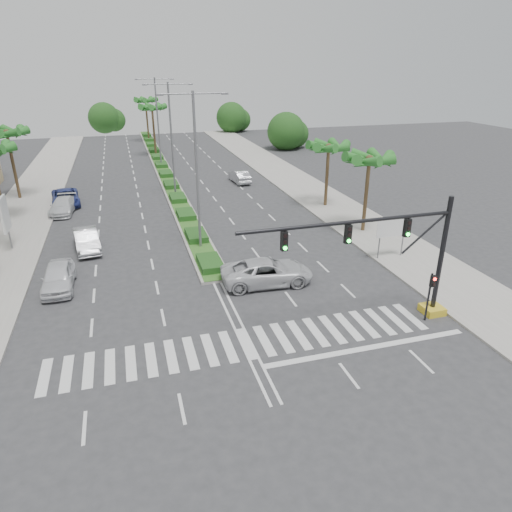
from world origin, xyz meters
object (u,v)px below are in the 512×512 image
at_px(car_parked_b, 87,240).
at_px(car_right, 240,176).
at_px(car_parked_a, 58,277).
at_px(car_crossing, 267,272).
at_px(car_parked_c, 66,198).
at_px(car_parked_d, 63,206).

relative_size(car_parked_b, car_right, 1.08).
height_order(car_parked_a, car_right, car_parked_a).
xyz_separation_m(car_parked_a, car_crossing, (13.41, -3.21, 0.03)).
bearing_deg(car_crossing, car_parked_b, 53.92).
bearing_deg(car_parked_a, car_right, 52.83).
bearing_deg(car_crossing, car_right, -7.35).
relative_size(car_parked_a, car_parked_b, 0.97).
height_order(car_crossing, car_right, car_crossing).
height_order(car_parked_a, car_parked_c, car_parked_a).
bearing_deg(car_parked_b, car_right, 38.41).
relative_size(car_crossing, car_right, 1.33).
bearing_deg(car_parked_b, car_crossing, -47.32).
distance_m(car_parked_c, car_parked_d, 2.97).
relative_size(car_parked_a, car_crossing, 0.79).
xyz_separation_m(car_parked_a, car_parked_b, (1.48, 6.61, -0.00)).
distance_m(car_parked_b, car_parked_c, 14.01).
distance_m(car_parked_a, car_crossing, 13.79).
bearing_deg(car_parked_c, car_right, 4.92).
bearing_deg(car_parked_d, car_parked_a, -79.70).
xyz_separation_m(car_parked_b, car_parked_d, (-2.71, 10.78, -0.08)).
relative_size(car_parked_b, car_crossing, 0.81).
bearing_deg(car_right, car_parked_d, 15.79).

